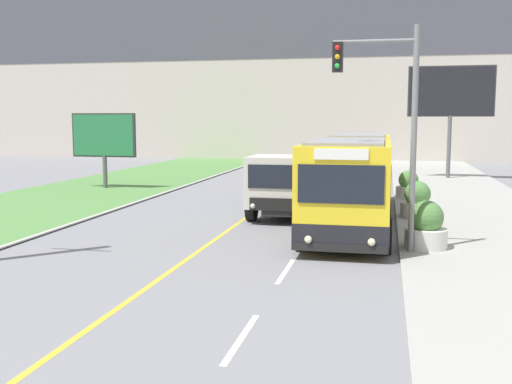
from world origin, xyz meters
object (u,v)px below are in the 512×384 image
object	(u,v)px
traffic_light_mast	(390,111)
planter_round_near	(426,227)
dump_truck	(286,185)
planter_round_second	(417,201)
car_distant	(369,164)
billboard_large	(451,95)
billboard_small	(104,137)
city_bus	(353,179)
planter_round_third	(408,186)

from	to	relation	value
traffic_light_mast	planter_round_near	bearing A→B (deg)	29.33
dump_truck	planter_round_second	distance (m)	4.87
car_distant	planter_round_second	xyz separation A→B (m)	(2.27, -18.20, -0.02)
billboard_large	planter_round_second	world-z (taller)	billboard_large
car_distant	dump_truck	bearing A→B (deg)	-97.72
dump_truck	planter_round_near	distance (m)	6.84
billboard_large	billboard_small	xyz separation A→B (m)	(-18.32, -9.02, -2.40)
dump_truck	planter_round_second	xyz separation A→B (m)	(4.81, 0.54, -0.54)
billboard_large	planter_round_near	distance (m)	21.68
traffic_light_mast	planter_round_second	distance (m)	6.89
planter_round_second	traffic_light_mast	bearing A→B (deg)	-100.27
car_distant	city_bus	bearing A→B (deg)	-90.03
traffic_light_mast	billboard_small	world-z (taller)	traffic_light_mast
city_bus	billboard_small	bearing A→B (deg)	150.04
city_bus	traffic_light_mast	bearing A→B (deg)	-76.22
dump_truck	billboard_small	size ratio (longest dim) A/B	1.58
planter_round_near	planter_round_third	distance (m)	10.77
billboard_large	planter_round_third	bearing A→B (deg)	-104.78
dump_truck	planter_round_second	size ratio (longest dim) A/B	4.68
dump_truck	planter_round_third	bearing A→B (deg)	51.72
planter_round_near	planter_round_second	world-z (taller)	planter_round_near
planter_round_second	planter_round_third	distance (m)	5.39
billboard_large	planter_round_near	world-z (taller)	billboard_large
city_bus	planter_round_near	world-z (taller)	city_bus
car_distant	billboard_small	xyz separation A→B (m)	(-13.47, -11.55, 2.03)
city_bus	planter_round_near	xyz separation A→B (m)	(2.27, -4.28, -0.89)
planter_round_near	planter_round_third	size ratio (longest dim) A/B	1.05
traffic_light_mast	planter_round_third	distance (m)	11.87
billboard_small	planter_round_second	distance (m)	17.21
dump_truck	billboard_large	world-z (taller)	billboard_large
dump_truck	planter_round_near	size ratio (longest dim) A/B	4.68
dump_truck	planter_round_near	bearing A→B (deg)	-45.26
dump_truck	traffic_light_mast	bearing A→B (deg)	-55.62
city_bus	planter_round_third	bearing A→B (deg)	71.70
city_bus	planter_round_near	bearing A→B (deg)	-62.05
car_distant	planter_round_third	world-z (taller)	car_distant
city_bus	planter_round_third	xyz separation A→B (m)	(2.15, 6.49, -0.92)
planter_round_second	planter_round_near	bearing A→B (deg)	-90.12
billboard_small	planter_round_third	size ratio (longest dim) A/B	3.11
car_distant	billboard_large	distance (m)	7.04
traffic_light_mast	planter_round_third	size ratio (longest dim) A/B	4.80
city_bus	billboard_small	world-z (taller)	billboard_small
car_distant	planter_round_third	distance (m)	12.99
planter_round_second	planter_round_third	size ratio (longest dim) A/B	1.05
dump_truck	traffic_light_mast	xyz separation A→B (m)	(3.73, -5.45, 2.69)
car_distant	planter_round_second	size ratio (longest dim) A/B	3.21
city_bus	billboard_large	xyz separation A→B (m)	(4.86, 16.78, 3.56)
city_bus	billboard_large	distance (m)	17.82
city_bus	planter_round_second	distance (m)	2.69
car_distant	traffic_light_mast	bearing A→B (deg)	-87.19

